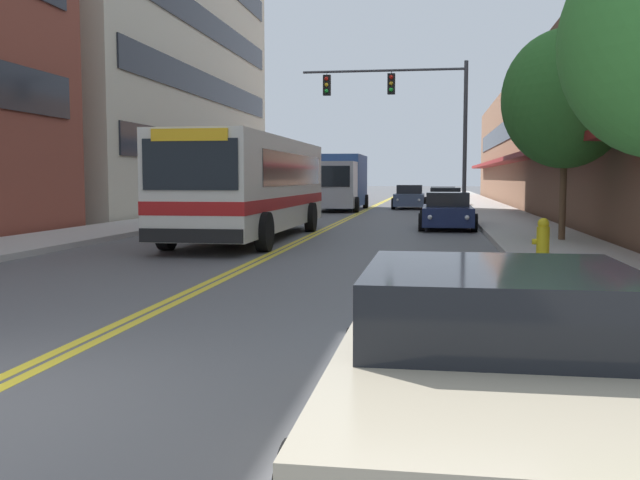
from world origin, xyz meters
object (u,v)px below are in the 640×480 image
object	(u,v)px
car_red_parked_left_near	(252,206)
street_tree_right_mid	(566,99)
city_bus	(253,183)
traffic_signal_mast	(410,107)
car_navy_parked_right_end	(447,212)
fire_hydrant	(543,242)
car_beige_parked_right_mid	(445,201)
box_truck	(341,182)
car_silver_parked_right_far	(443,197)
car_slate_blue_moving_lead	(410,198)
street_lamp_left_near	(2,59)
car_champagne_parked_right_foreground	(499,381)

from	to	relation	value
car_red_parked_left_near	street_tree_right_mid	xyz separation A→B (m)	(11.64, -11.14, 3.39)
city_bus	traffic_signal_mast	bearing A→B (deg)	69.19
car_red_parked_left_near	car_navy_parked_right_end	bearing A→B (deg)	-31.15
car_red_parked_left_near	fire_hydrant	bearing A→B (deg)	-59.26
car_beige_parked_right_mid	box_truck	world-z (taller)	box_truck
car_silver_parked_right_far	car_slate_blue_moving_lead	xyz separation A→B (m)	(-2.01, -2.95, 0.06)
car_red_parked_left_near	street_tree_right_mid	size ratio (longest dim) A/B	0.75
city_bus	car_beige_parked_right_mid	xyz separation A→B (m)	(6.06, 16.52, -1.07)
box_truck	street_lamp_left_near	xyz separation A→B (m)	(-3.49, -27.19, 2.62)
traffic_signal_mast	street_tree_right_mid	bearing A→B (deg)	-69.45
car_red_parked_left_near	fire_hydrant	xyz separation A→B (m)	(10.24, -17.22, 0.03)
car_champagne_parked_right_foreground	fire_hydrant	bearing A→B (deg)	80.27
street_lamp_left_near	fire_hydrant	world-z (taller)	street_lamp_left_near
car_silver_parked_right_far	traffic_signal_mast	size ratio (longest dim) A/B	0.56
car_navy_parked_right_end	traffic_signal_mast	bearing A→B (deg)	104.21
car_navy_parked_right_end	street_lamp_left_near	world-z (taller)	street_lamp_left_near
car_red_parked_left_near	car_silver_parked_right_far	bearing A→B (deg)	59.77
car_silver_parked_right_far	box_truck	world-z (taller)	box_truck
car_silver_parked_right_far	fire_hydrant	size ratio (longest dim) A/B	4.51
car_red_parked_left_near	car_champagne_parked_right_foreground	xyz separation A→B (m)	(8.55, -27.10, 0.03)
car_red_parked_left_near	car_champagne_parked_right_foreground	distance (m)	28.41
city_bus	car_red_parked_left_near	size ratio (longest dim) A/B	2.64
car_champagne_parked_right_foreground	car_navy_parked_right_end	world-z (taller)	car_navy_parked_right_end
car_champagne_parked_right_foreground	traffic_signal_mast	xyz separation A→B (m)	(-1.52, 28.26, 4.43)
city_bus	car_beige_parked_right_mid	bearing A→B (deg)	69.87
car_beige_parked_right_mid	car_silver_parked_right_far	world-z (taller)	car_beige_parked_right_mid
traffic_signal_mast	city_bus	bearing A→B (deg)	-110.81
car_champagne_parked_right_foreground	car_navy_parked_right_end	distance (m)	21.87
car_beige_parked_right_mid	car_silver_parked_right_far	size ratio (longest dim) A/B	1.02
city_bus	car_red_parked_left_near	distance (m)	10.67
car_silver_parked_right_far	street_tree_right_mid	distance (m)	26.48
car_red_parked_left_near	car_silver_parked_right_far	size ratio (longest dim) A/B	1.03
car_champagne_parked_right_foreground	box_truck	distance (m)	36.85
city_bus	car_silver_parked_right_far	distance (m)	25.97
street_tree_right_mid	car_slate_blue_moving_lead	bearing A→B (deg)	102.01
car_navy_parked_right_end	fire_hydrant	bearing A→B (deg)	-82.40
city_bus	car_slate_blue_moving_lead	bearing A→B (deg)	79.75
city_bus	car_navy_parked_right_end	xyz separation A→B (m)	(5.96, 5.04, -1.09)
car_silver_parked_right_far	car_slate_blue_moving_lead	bearing A→B (deg)	-124.23
street_lamp_left_near	fire_hydrant	size ratio (longest dim) A/B	7.62
car_silver_parked_right_far	car_red_parked_left_near	bearing A→B (deg)	-120.23
city_bus	fire_hydrant	distance (m)	10.33
car_navy_parked_right_end	car_slate_blue_moving_lead	world-z (taller)	car_slate_blue_moving_lead
car_red_parked_left_near	city_bus	bearing A→B (deg)	-75.36
street_lamp_left_near	car_navy_parked_right_end	bearing A→B (deg)	53.86
car_beige_parked_right_mid	street_lamp_left_near	xyz separation A→B (m)	(-9.35, -24.14, 3.63)
car_champagne_parked_right_foreground	car_silver_parked_right_far	distance (m)	42.06
box_truck	street_tree_right_mid	bearing A→B (deg)	-66.81
street_lamp_left_near	car_slate_blue_moving_lead	bearing A→B (deg)	76.25
car_slate_blue_moving_lead	street_lamp_left_near	bearing A→B (deg)	-103.75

